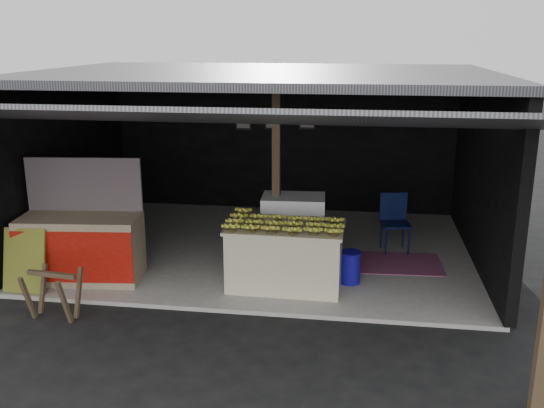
% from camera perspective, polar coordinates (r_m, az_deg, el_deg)
% --- Properties ---
extents(ground, '(80.00, 80.00, 0.00)m').
position_cam_1_polar(ground, '(8.15, -3.64, -10.29)').
color(ground, black).
rests_on(ground, ground).
extents(concrete_slab, '(7.00, 5.00, 0.06)m').
position_cam_1_polar(concrete_slab, '(10.41, -0.79, -4.21)').
color(concrete_slab, gray).
rests_on(concrete_slab, ground).
extents(shophouse, '(7.40, 7.29, 3.02)m').
position_cam_1_polar(shophouse, '(10.21, -0.54, 7.39)').
color(shophouse, black).
rests_on(shophouse, ground).
extents(banana_table, '(1.66, 1.04, 0.91)m').
position_cam_1_polar(banana_table, '(8.70, 1.28, -4.86)').
color(banana_table, beige).
rests_on(banana_table, concrete_slab).
extents(banana_pile, '(1.54, 0.94, 0.18)m').
position_cam_1_polar(banana_pile, '(8.53, 1.30, -1.44)').
color(banana_pile, gold).
rests_on(banana_pile, banana_table).
extents(white_crate, '(1.01, 0.72, 1.08)m').
position_cam_1_polar(white_crate, '(9.57, 2.01, -2.39)').
color(white_crate, white).
rests_on(white_crate, concrete_slab).
extents(neighbor_stall, '(1.79, 0.95, 1.77)m').
position_cam_1_polar(neighbor_stall, '(9.33, -17.49, -3.70)').
color(neighbor_stall, '#998466').
rests_on(neighbor_stall, concrete_slab).
extents(green_signboard, '(0.61, 0.26, 0.90)m').
position_cam_1_polar(green_signboard, '(9.18, -22.28, -4.96)').
color(green_signboard, black).
rests_on(green_signboard, concrete_slab).
extents(sawhorse, '(0.68, 0.63, 0.65)m').
position_cam_1_polar(sawhorse, '(8.33, -19.93, -7.60)').
color(sawhorse, brown).
rests_on(sawhorse, ground).
extents(water_barrel, '(0.30, 0.30, 0.45)m').
position_cam_1_polar(water_barrel, '(8.94, 7.33, -6.01)').
color(water_barrel, '#120D95').
rests_on(water_barrel, concrete_slab).
extents(plastic_chair, '(0.54, 0.54, 0.97)m').
position_cam_1_polar(plastic_chair, '(10.30, 11.44, -1.22)').
color(plastic_chair, '#091134').
rests_on(plastic_chair, concrete_slab).
extents(magenta_rug, '(1.54, 1.07, 0.01)m').
position_cam_1_polar(magenta_rug, '(9.86, 11.38, -5.45)').
color(magenta_rug, maroon).
rests_on(magenta_rug, concrete_slab).
extents(picture_frames, '(1.62, 0.04, 0.46)m').
position_cam_1_polar(picture_frames, '(12.29, 0.21, 7.99)').
color(picture_frames, black).
rests_on(picture_frames, shophouse).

